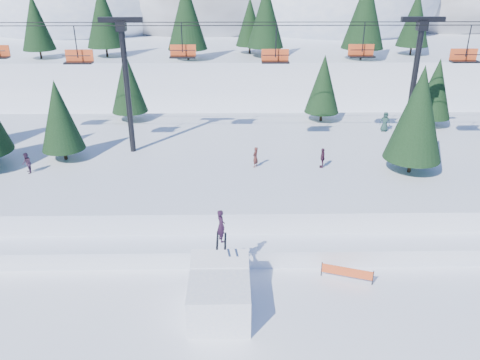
{
  "coord_description": "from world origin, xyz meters",
  "views": [
    {
      "loc": [
        -0.97,
        -17.64,
        15.73
      ],
      "look_at": [
        -0.57,
        6.0,
        5.2
      ],
      "focal_mm": 35.0,
      "sensor_mm": 36.0,
      "label": 1
    }
  ],
  "objects_px": {
    "chairlift": "(259,65)",
    "banner_near": "(347,272)",
    "jump_kicker": "(219,293)",
    "banner_far": "(435,250)"
  },
  "relations": [
    {
      "from": "jump_kicker",
      "to": "banner_near",
      "type": "distance_m",
      "value": 7.46
    },
    {
      "from": "jump_kicker",
      "to": "banner_far",
      "type": "height_order",
      "value": "jump_kicker"
    },
    {
      "from": "chairlift",
      "to": "banner_near",
      "type": "distance_m",
      "value": 17.26
    },
    {
      "from": "jump_kicker",
      "to": "banner_far",
      "type": "bearing_deg",
      "value": 20.04
    },
    {
      "from": "jump_kicker",
      "to": "banner_far",
      "type": "relative_size",
      "value": 1.87
    },
    {
      "from": "chairlift",
      "to": "banner_near",
      "type": "relative_size",
      "value": 16.97
    },
    {
      "from": "banner_near",
      "to": "banner_far",
      "type": "bearing_deg",
      "value": 20.4
    },
    {
      "from": "chairlift",
      "to": "banner_near",
      "type": "xyz_separation_m",
      "value": [
        4.29,
        -14.23,
        -8.78
      ]
    },
    {
      "from": "jump_kicker",
      "to": "banner_near",
      "type": "relative_size",
      "value": 1.85
    },
    {
      "from": "jump_kicker",
      "to": "chairlift",
      "type": "bearing_deg",
      "value": 80.82
    }
  ]
}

